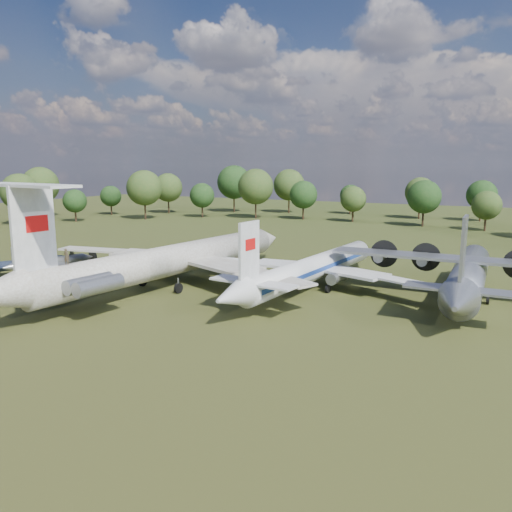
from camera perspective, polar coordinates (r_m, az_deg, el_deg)
The scene contains 7 objects.
ground at distance 68.33m, azimuth -6.93°, elevation -2.85°, with size 300.00×300.00×0.00m, color #233F15.
il62_airliner at distance 65.24m, azimuth -9.65°, elevation -1.12°, with size 42.38×55.10×5.40m, color #B5B6B1, non-canonical shape.
tu104_jet at distance 63.61m, azimuth 6.58°, elevation -1.88°, with size 31.68×42.24×4.22m, color silver, non-canonical shape.
an12_transport at distance 62.97m, azimuth 23.05°, elevation -2.54°, with size 32.28×36.07×4.75m, color #A4A6AC, non-canonical shape.
small_prop_west at distance 80.10m, azimuth -24.50°, elevation -0.99°, with size 10.45×14.25×2.09m, color black, non-canonical shape.
small_prop_northwest at distance 79.20m, azimuth -22.30°, elevation -0.92°, with size 10.88×14.83×2.18m, color #A4A6AC, non-canonical shape.
person_on_il62 at distance 55.08m, azimuth -20.85°, elevation -0.04°, with size 0.61×0.40×1.66m, color olive.
Camera 1 is at (37.64, -54.86, 15.57)m, focal length 35.00 mm.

